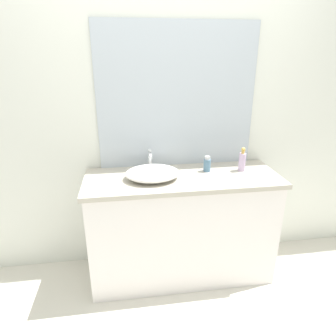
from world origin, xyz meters
name	(u,v)px	position (x,y,z in m)	size (l,w,h in m)	color
ground_plane	(176,313)	(0.00, 0.00, -0.01)	(6.00, 6.00, 0.02)	beige
bathroom_wall_rear	(162,113)	(0.00, 0.73, 1.30)	(6.00, 0.06, 2.60)	silver
vanity_counter	(182,227)	(0.11, 0.42, 0.44)	(1.46, 0.54, 0.88)	white
wall_mirror_panel	(177,97)	(0.11, 0.69, 1.43)	(1.23, 0.01, 1.09)	#B2BCC6
sink_basin	(152,173)	(-0.12, 0.40, 0.92)	(0.40, 0.32, 0.09)	white
faucet	(150,159)	(-0.12, 0.58, 0.97)	(0.03, 0.11, 0.16)	silver
soap_dispenser	(242,161)	(0.59, 0.47, 0.96)	(0.05, 0.05, 0.19)	#C8ACD3
lotion_bottle	(207,164)	(0.32, 0.49, 0.94)	(0.05, 0.05, 0.12)	slate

